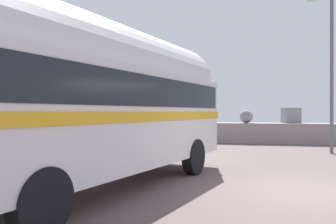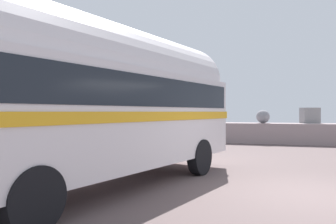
{
  "view_description": "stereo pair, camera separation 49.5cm",
  "coord_description": "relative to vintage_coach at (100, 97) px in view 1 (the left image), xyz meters",
  "views": [
    {
      "loc": [
        -1.31,
        -7.67,
        1.73
      ],
      "look_at": [
        -2.84,
        -0.91,
        1.72
      ],
      "focal_mm": 36.24,
      "sensor_mm": 36.0,
      "label": 1
    },
    {
      "loc": [
        -0.83,
        -7.54,
        1.73
      ],
      "look_at": [
        -2.84,
        -0.91,
        1.72
      ],
      "focal_mm": 36.24,
      "sensor_mm": 36.0,
      "label": 2
    }
  ],
  "objects": [
    {
      "name": "breakwater",
      "position": [
        4.48,
        12.56,
        -1.41
      ],
      "size": [
        31.36,
        1.98,
        2.28
      ],
      "color": "gray",
      "rests_on": "ground"
    },
    {
      "name": "ground",
      "position": [
        4.4,
        0.75,
        -2.04
      ],
      "size": [
        32.0,
        26.0,
        0.02
      ],
      "color": "#5C4C4B"
    },
    {
      "name": "lamp_post",
      "position": [
        6.47,
        8.06,
        1.69
      ],
      "size": [
        0.94,
        0.77,
        6.67
      ],
      "color": "#5B5B60",
      "rests_on": "ground"
    },
    {
      "name": "vintage_coach",
      "position": [
        0.0,
        0.0,
        0.0
      ],
      "size": [
        4.56,
        8.91,
        3.7
      ],
      "rotation": [
        0.0,
        0.0,
        -0.26
      ],
      "color": "black",
      "rests_on": "ground"
    }
  ]
}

